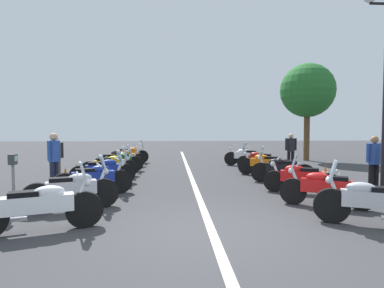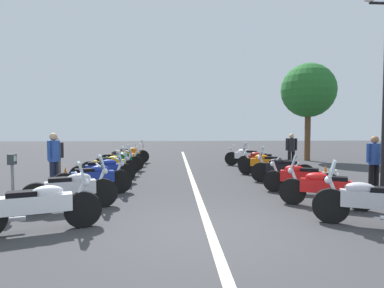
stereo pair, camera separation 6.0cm
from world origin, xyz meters
TOP-DOWN VIEW (x-y plane):
  - ground_plane at (0.00, 0.00)m, footprint 80.00×80.00m
  - lane_centre_stripe at (6.51, 0.00)m, footprint 25.31×0.16m
  - motorcycle_left_row_0 at (0.23, 3.02)m, footprint 0.98×2.12m
  - motorcycle_left_row_1 at (1.76, 2.92)m, footprint 0.94×1.99m
  - motorcycle_left_row_2 at (3.32, 2.82)m, footprint 1.00×2.03m
  - motorcycle_left_row_3 at (4.98, 2.92)m, footprint 0.92×2.02m
  - motorcycle_left_row_4 at (6.55, 3.01)m, footprint 0.93×2.06m
  - motorcycle_left_row_5 at (8.10, 2.93)m, footprint 0.65×2.05m
  - motorcycle_left_row_6 at (9.60, 3.04)m, footprint 0.87×2.11m
  - motorcycle_left_row_7 at (11.21, 2.92)m, footprint 0.88×1.98m
  - motorcycle_right_row_0 at (0.22, -2.98)m, footprint 1.01×1.92m
  - motorcycle_right_row_1 at (1.70, -2.84)m, footprint 1.11×1.92m
  - motorcycle_right_row_2 at (3.26, -2.90)m, footprint 1.02×1.96m
  - motorcycle_right_row_3 at (4.90, -2.93)m, footprint 1.03×1.95m
  - motorcycle_right_row_4 at (6.58, -2.88)m, footprint 1.22×1.98m
  - motorcycle_right_row_5 at (8.05, -3.04)m, footprint 1.15×1.81m
  - motorcycle_right_row_6 at (9.71, -2.85)m, footprint 1.11×2.03m
  - parking_meter at (1.46, 4.06)m, footprint 0.18×0.13m
  - traffic_cone_0 at (4.86, -4.42)m, footprint 0.36×0.36m
  - traffic_cone_1 at (4.84, 4.10)m, footprint 0.36×0.36m
  - traffic_cone_2 at (5.72, 4.03)m, footprint 0.36×0.36m
  - bystander_0 at (3.31, -5.08)m, footprint 0.32×0.52m
  - bystander_1 at (8.39, -4.57)m, footprint 0.32×0.53m
  - bystander_3 at (5.54, 4.65)m, footprint 0.32×0.53m
  - bystander_4 at (4.24, 4.23)m, footprint 0.51×0.32m
  - roadside_tree_0 at (12.09, -6.88)m, footprint 3.01×3.01m

SIDE VIEW (x-z plane):
  - ground_plane at x=0.00m, z-range 0.00..0.00m
  - lane_centre_stripe at x=6.51m, z-range 0.00..0.01m
  - traffic_cone_0 at x=4.86m, z-range -0.02..0.60m
  - traffic_cone_1 at x=4.84m, z-range -0.02..0.60m
  - traffic_cone_2 at x=5.72m, z-range -0.02..0.60m
  - motorcycle_right_row_2 at x=3.26m, z-range -0.04..0.94m
  - motorcycle_left_row_6 at x=9.60m, z-range -0.04..0.95m
  - motorcycle_right_row_5 at x=8.05m, z-range -0.14..1.06m
  - motorcycle_right_row_1 at x=1.70m, z-range -0.14..1.07m
  - motorcycle_left_row_4 at x=6.55m, z-range -0.14..1.07m
  - motorcycle_right_row_4 at x=6.58m, z-range -0.04..0.97m
  - motorcycle_right_row_6 at x=9.71m, z-range -0.04..0.97m
  - motorcycle_left_row_5 at x=8.10m, z-range -0.14..1.07m
  - motorcycle_left_row_3 at x=4.98m, z-range -0.14..1.08m
  - motorcycle_left_row_2 at x=3.32m, z-range -0.14..1.09m
  - motorcycle_left_row_1 at x=1.76m, z-range -0.14..1.09m
  - motorcycle_right_row_3 at x=4.90m, z-range -0.14..1.09m
  - motorcycle_right_row_0 at x=0.22m, z-range -0.14..1.09m
  - motorcycle_left_row_0 at x=0.23m, z-range -0.14..1.09m
  - motorcycle_left_row_7 at x=11.21m, z-range -0.14..1.09m
  - parking_meter at x=1.46m, z-range 0.25..1.54m
  - bystander_3 at x=5.54m, z-range 0.13..1.69m
  - bystander_1 at x=8.39m, z-range 0.13..1.73m
  - bystander_0 at x=3.31m, z-range 0.14..1.76m
  - bystander_4 at x=4.24m, z-range 0.15..1.85m
  - roadside_tree_0 at x=12.09m, z-range 1.20..6.66m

